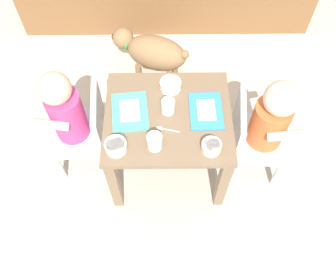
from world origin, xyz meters
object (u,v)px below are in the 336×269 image
(dog, at_px, (152,51))
(water_cup_right, at_px, (155,142))
(seated_child_right, at_px, (268,121))
(spoon_by_left_tray, at_px, (165,129))
(food_tray_left, at_px, (130,111))
(seated_child_left, at_px, (70,114))
(water_cup_left, at_px, (168,107))
(dining_table, at_px, (168,126))
(veggie_bowl_far, at_px, (170,85))
(cereal_bowl_left_side, at_px, (211,147))
(veggie_bowl_near, at_px, (116,146))
(food_tray_right, at_px, (206,111))

(dog, height_order, water_cup_right, water_cup_right)
(seated_child_right, distance_m, spoon_by_left_tray, 0.45)
(food_tray_left, bearing_deg, seated_child_left, 176.82)
(seated_child_left, height_order, water_cup_left, seated_child_left)
(dining_table, height_order, seated_child_left, seated_child_left)
(food_tray_left, xyz_separation_m, water_cup_left, (0.16, 0.01, 0.02))
(food_tray_left, xyz_separation_m, veggie_bowl_far, (0.18, 0.13, 0.02))
(spoon_by_left_tray, bearing_deg, cereal_bowl_left_side, -28.05)
(water_cup_left, distance_m, water_cup_right, 0.19)
(food_tray_left, bearing_deg, dog, 82.33)
(water_cup_right, bearing_deg, dog, 92.23)
(dining_table, relative_size, veggie_bowl_near, 6.05)
(food_tray_left, xyz_separation_m, water_cup_right, (0.11, -0.17, 0.03))
(water_cup_left, bearing_deg, dining_table, -88.86)
(cereal_bowl_left_side, distance_m, veggie_bowl_near, 0.38)
(water_cup_left, relative_size, water_cup_right, 0.93)
(cereal_bowl_left_side, relative_size, veggie_bowl_far, 0.85)
(dog, height_order, veggie_bowl_near, veggie_bowl_near)
(water_cup_right, height_order, spoon_by_left_tray, water_cup_right)
(dog, height_order, food_tray_left, food_tray_left)
(seated_child_right, relative_size, veggie_bowl_near, 7.07)
(water_cup_right, relative_size, spoon_by_left_tray, 0.72)
(seated_child_left, bearing_deg, cereal_bowl_left_side, -18.63)
(water_cup_left, bearing_deg, veggie_bowl_far, 84.20)
(seated_child_left, relative_size, veggie_bowl_far, 6.82)
(seated_child_right, xyz_separation_m, water_cup_left, (-0.44, 0.03, 0.07))
(cereal_bowl_left_side, height_order, spoon_by_left_tray, cereal_bowl_left_side)
(dog, height_order, spoon_by_left_tray, spoon_by_left_tray)
(water_cup_left, relative_size, veggie_bowl_near, 0.74)
(seated_child_right, relative_size, veggie_bowl_far, 6.69)
(food_tray_left, distance_m, water_cup_right, 0.21)
(seated_child_right, bearing_deg, dog, 129.91)
(food_tray_left, relative_size, water_cup_left, 3.28)
(spoon_by_left_tray, bearing_deg, seated_child_left, 165.83)
(dog, bearing_deg, seated_child_right, -50.09)
(food_tray_left, height_order, veggie_bowl_far, veggie_bowl_far)
(veggie_bowl_near, height_order, spoon_by_left_tray, veggie_bowl_near)
(seated_child_right, bearing_deg, water_cup_left, 175.43)
(seated_child_left, height_order, seated_child_right, seated_child_left)
(cereal_bowl_left_side, bearing_deg, dining_table, 135.19)
(food_tray_left, bearing_deg, water_cup_right, -57.48)
(spoon_by_left_tray, bearing_deg, veggie_bowl_near, -155.20)
(food_tray_right, relative_size, spoon_by_left_tray, 2.03)
(food_tray_left, distance_m, veggie_bowl_far, 0.22)
(dining_table, height_order, cereal_bowl_left_side, cereal_bowl_left_side)
(veggie_bowl_far, bearing_deg, food_tray_right, -41.29)
(food_tray_right, bearing_deg, seated_child_left, 178.56)
(seated_child_left, bearing_deg, spoon_by_left_tray, -14.17)
(food_tray_right, relative_size, cereal_bowl_left_side, 2.48)
(seated_child_left, bearing_deg, water_cup_right, -26.22)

